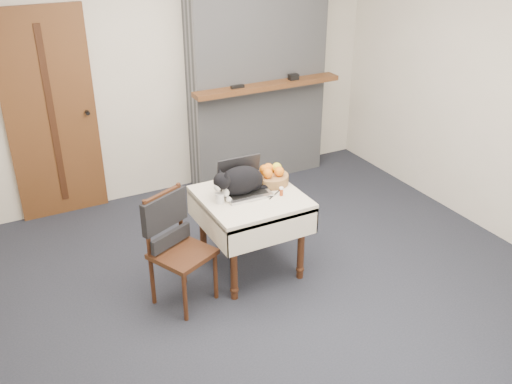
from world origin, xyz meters
TOP-DOWN VIEW (x-y plane):
  - ground at (0.00, 0.00)m, footprint 4.50×4.50m
  - room_shell at (0.00, 0.46)m, footprint 4.52×4.01m
  - door at (-1.20, 1.97)m, footprint 0.82×0.10m
  - chimney at (0.90, 1.85)m, footprint 1.62×0.48m
  - side_table at (-0.03, 0.21)m, footprint 0.78×0.78m
  - laptop at (-0.05, 0.29)m, footprint 0.38×0.32m
  - cat at (-0.08, 0.26)m, footprint 0.56×0.30m
  - cream_jar at (-0.30, 0.20)m, footprint 0.07×0.07m
  - pill_bottle at (0.18, 0.09)m, footprint 0.03×0.03m
  - fruit_basket at (0.22, 0.32)m, footprint 0.28×0.28m
  - desk_clutter at (0.17, 0.21)m, footprint 0.15×0.07m
  - chair at (-0.72, 0.14)m, footprint 0.53×0.53m

SIDE VIEW (x-z plane):
  - ground at x=0.00m, z-range 0.00..0.00m
  - chair at x=-0.72m, z-range 0.12..1.02m
  - side_table at x=-0.03m, z-range 0.24..0.94m
  - desk_clutter at x=0.17m, z-range 0.70..0.71m
  - pill_bottle at x=0.18m, z-range 0.70..0.77m
  - cream_jar at x=-0.30m, z-range 0.70..0.78m
  - fruit_basket at x=0.22m, z-range 0.68..0.84m
  - laptop at x=-0.05m, z-range 0.63..0.90m
  - cat at x=-0.08m, z-range 0.68..0.95m
  - door at x=-1.20m, z-range 0.00..2.00m
  - chimney at x=0.90m, z-range 0.00..2.60m
  - room_shell at x=0.00m, z-range 0.46..3.07m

